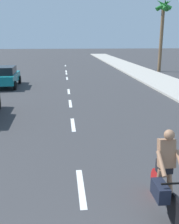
# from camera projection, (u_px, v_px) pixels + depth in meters

# --- Properties ---
(ground_plane) EXTENTS (160.00, 160.00, 0.00)m
(ground_plane) POSITION_uv_depth(u_px,v_px,m) (68.00, 84.00, 21.34)
(ground_plane) COLOR #38383A
(sidewalk_strip) EXTENTS (3.60, 80.00, 0.14)m
(sidewalk_strip) POSITION_uv_depth(u_px,v_px,m) (155.00, 78.00, 24.03)
(sidewalk_strip) COLOR #B2ADA3
(sidewalk_strip) RESTS_ON ground
(lane_stripe_1) EXTENTS (0.16, 1.80, 0.01)m
(lane_stripe_1) POSITION_uv_depth(u_px,v_px,m) (81.00, 187.00, 6.53)
(lane_stripe_1) COLOR white
(lane_stripe_1) RESTS_ON ground
(lane_stripe_2) EXTENTS (0.16, 1.80, 0.01)m
(lane_stripe_2) POSITION_uv_depth(u_px,v_px,m) (73.00, 125.00, 11.31)
(lane_stripe_2) COLOR white
(lane_stripe_2) RESTS_ON ground
(lane_stripe_3) EXTENTS (0.16, 1.80, 0.01)m
(lane_stripe_3) POSITION_uv_depth(u_px,v_px,m) (70.00, 103.00, 15.00)
(lane_stripe_3) COLOR white
(lane_stripe_3) RESTS_ON ground
(lane_stripe_4) EXTENTS (0.16, 1.80, 0.01)m
(lane_stripe_4) POSITION_uv_depth(u_px,v_px,m) (69.00, 91.00, 18.42)
(lane_stripe_4) COLOR white
(lane_stripe_4) RESTS_ON ground
(lane_stripe_5) EXTENTS (0.16, 1.80, 0.01)m
(lane_stripe_5) POSITION_uv_depth(u_px,v_px,m) (67.00, 78.00, 24.52)
(lane_stripe_5) COLOR white
(lane_stripe_5) RESTS_ON ground
(lane_stripe_6) EXTENTS (0.16, 1.80, 0.01)m
(lane_stripe_6) POSITION_uv_depth(u_px,v_px,m) (66.00, 74.00, 27.96)
(lane_stripe_6) COLOR white
(lane_stripe_6) RESTS_ON ground
(lane_stripe_7) EXTENTS (0.16, 1.80, 0.01)m
(lane_stripe_7) POSITION_uv_depth(u_px,v_px,m) (66.00, 71.00, 29.97)
(lane_stripe_7) COLOR white
(lane_stripe_7) RESTS_ON ground
(lane_stripe_8) EXTENTS (0.16, 1.80, 0.01)m
(lane_stripe_8) POSITION_uv_depth(u_px,v_px,m) (65.00, 66.00, 36.07)
(lane_stripe_8) COLOR white
(lane_stripe_8) RESTS_ON ground
(cyclist) EXTENTS (0.62, 1.71, 1.82)m
(cyclist) POSITION_uv_depth(u_px,v_px,m) (165.00, 175.00, 5.47)
(cyclist) COLOR black
(cyclist) RESTS_ON ground
(parked_car_teal) EXTENTS (2.07, 4.27, 1.57)m
(parked_car_teal) POSITION_uv_depth(u_px,v_px,m) (5.00, 76.00, 20.01)
(parked_car_teal) COLOR #14727A
(parked_car_teal) RESTS_ON ground
(palm_tree_far) EXTENTS (1.92, 1.82, 7.83)m
(palm_tree_far) POSITION_uv_depth(u_px,v_px,m) (163.00, 15.00, 28.11)
(palm_tree_far) COLOR brown
(palm_tree_far) RESTS_ON ground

